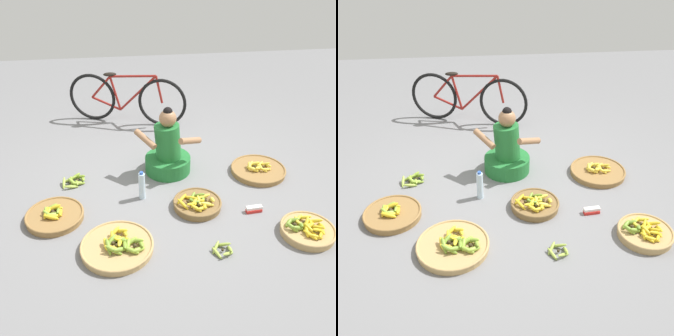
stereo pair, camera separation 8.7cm
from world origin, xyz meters
TOP-DOWN VIEW (x-y plane):
  - ground_plane at (0.00, 0.00)m, footprint 10.00×10.00m
  - vendor_woman_front at (0.06, 0.30)m, footprint 0.74×0.53m
  - bicycle_leaning at (-0.34, 1.67)m, footprint 1.62×0.60m
  - banana_basket_near_vendor at (0.27, -0.43)m, footprint 0.49×0.49m
  - banana_basket_mid_right at (1.19, -0.95)m, footprint 0.50×0.50m
  - banana_basket_back_left at (-0.54, -0.93)m, footprint 0.65×0.65m
  - banana_basket_front_right at (-1.14, -0.43)m, footprint 0.56×0.56m
  - banana_basket_front_center at (1.09, 0.12)m, footprint 0.63×0.63m
  - loose_bananas_front_left at (-0.99, 0.17)m, footprint 0.26×0.25m
  - loose_bananas_near_bicycle at (0.36, -1.07)m, footprint 0.21×0.21m
  - water_bottle at (-0.27, -0.20)m, footprint 0.07×0.07m
  - packet_carton_stack at (0.81, -0.57)m, footprint 0.17×0.07m

SIDE VIEW (x-z plane):
  - ground_plane at x=0.00m, z-range 0.00..0.00m
  - loose_bananas_near_bicycle at x=0.36m, z-range -0.01..0.07m
  - packet_carton_stack at x=0.81m, z-range 0.00..0.06m
  - loose_bananas_front_left at x=-0.99m, z-range -0.02..0.08m
  - banana_basket_front_center at x=1.09m, z-range -0.03..0.10m
  - banana_basket_back_left at x=-0.54m, z-range -0.03..0.12m
  - banana_basket_front_right at x=-1.14m, z-range -0.03..0.12m
  - banana_basket_near_vendor at x=0.27m, z-range -0.03..0.12m
  - banana_basket_mid_right at x=1.19m, z-range -0.02..0.12m
  - water_bottle at x=-0.27m, z-range -0.01..0.31m
  - vendor_woman_front at x=0.06m, z-range -0.14..0.65m
  - bicycle_leaning at x=-0.34m, z-range -0.01..0.73m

